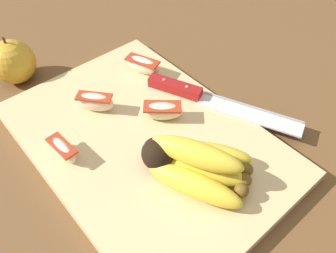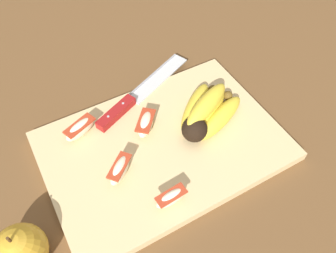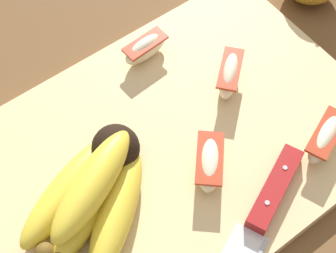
{
  "view_description": "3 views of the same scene",
  "coord_description": "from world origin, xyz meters",
  "px_view_note": "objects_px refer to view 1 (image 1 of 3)",
  "views": [
    {
      "loc": [
        0.3,
        -0.22,
        0.44
      ],
      "look_at": [
        0.03,
        0.02,
        0.04
      ],
      "focal_mm": 36.67,
      "sensor_mm": 36.0,
      "label": 1
    },
    {
      "loc": [
        -0.18,
        -0.36,
        0.57
      ],
      "look_at": [
        0.03,
        0.01,
        0.04
      ],
      "focal_mm": 36.63,
      "sensor_mm": 36.0,
      "label": 2
    },
    {
      "loc": [
        0.18,
        0.22,
        0.54
      ],
      "look_at": [
        0.01,
        -0.02,
        0.05
      ],
      "focal_mm": 58.05,
      "sensor_mm": 36.0,
      "label": 3
    }
  ],
  "objects_px": {
    "chefs_knife": "(200,96)",
    "apple_wedge_middle": "(143,65)",
    "banana_bunch": "(193,164)",
    "apple_wedge_far": "(95,102)",
    "apple_wedge_near": "(162,111)",
    "apple_wedge_extra": "(63,149)",
    "whole_apple": "(13,62)"
  },
  "relations": [
    {
      "from": "apple_wedge_far",
      "to": "apple_wedge_extra",
      "type": "height_order",
      "value": "apple_wedge_far"
    },
    {
      "from": "banana_bunch",
      "to": "whole_apple",
      "type": "xyz_separation_m",
      "value": [
        -0.4,
        -0.09,
        -0.0
      ]
    },
    {
      "from": "chefs_knife",
      "to": "whole_apple",
      "type": "height_order",
      "value": "whole_apple"
    },
    {
      "from": "banana_bunch",
      "to": "apple_wedge_near",
      "type": "relative_size",
      "value": 2.45
    },
    {
      "from": "apple_wedge_middle",
      "to": "apple_wedge_far",
      "type": "distance_m",
      "value": 0.13
    },
    {
      "from": "apple_wedge_extra",
      "to": "apple_wedge_middle",
      "type": "bearing_deg",
      "value": 110.91
    },
    {
      "from": "banana_bunch",
      "to": "apple_wedge_far",
      "type": "height_order",
      "value": "banana_bunch"
    },
    {
      "from": "apple_wedge_near",
      "to": "apple_wedge_middle",
      "type": "xyz_separation_m",
      "value": [
        -0.12,
        0.05,
        0.0
      ]
    },
    {
      "from": "apple_wedge_near",
      "to": "apple_wedge_middle",
      "type": "bearing_deg",
      "value": 156.5
    },
    {
      "from": "apple_wedge_middle",
      "to": "whole_apple",
      "type": "relative_size",
      "value": 0.77
    },
    {
      "from": "chefs_knife",
      "to": "whole_apple",
      "type": "distance_m",
      "value": 0.36
    },
    {
      "from": "apple_wedge_far",
      "to": "apple_wedge_middle",
      "type": "bearing_deg",
      "value": 103.16
    },
    {
      "from": "apple_wedge_middle",
      "to": "apple_wedge_extra",
      "type": "xyz_separation_m",
      "value": [
        0.08,
        -0.22,
        -0.0
      ]
    },
    {
      "from": "chefs_knife",
      "to": "whole_apple",
      "type": "xyz_separation_m",
      "value": [
        -0.29,
        -0.21,
        0.02
      ]
    },
    {
      "from": "apple_wedge_far",
      "to": "whole_apple",
      "type": "bearing_deg",
      "value": -163.09
    },
    {
      "from": "apple_wedge_far",
      "to": "apple_wedge_near",
      "type": "bearing_deg",
      "value": 39.38
    },
    {
      "from": "apple_wedge_near",
      "to": "apple_wedge_middle",
      "type": "relative_size",
      "value": 0.92
    },
    {
      "from": "apple_wedge_near",
      "to": "chefs_knife",
      "type": "bearing_deg",
      "value": 85.44
    },
    {
      "from": "apple_wedge_far",
      "to": "apple_wedge_extra",
      "type": "relative_size",
      "value": 1.05
    },
    {
      "from": "apple_wedge_middle",
      "to": "apple_wedge_extra",
      "type": "relative_size",
      "value": 1.21
    },
    {
      "from": "chefs_knife",
      "to": "apple_wedge_middle",
      "type": "xyz_separation_m",
      "value": [
        -0.12,
        -0.03,
        0.01
      ]
    },
    {
      "from": "chefs_knife",
      "to": "apple_wedge_near",
      "type": "xyz_separation_m",
      "value": [
        -0.01,
        -0.08,
        0.01
      ]
    },
    {
      "from": "apple_wedge_near",
      "to": "apple_wedge_extra",
      "type": "height_order",
      "value": "apple_wedge_near"
    },
    {
      "from": "apple_wedge_middle",
      "to": "whole_apple",
      "type": "height_order",
      "value": "whole_apple"
    },
    {
      "from": "apple_wedge_far",
      "to": "apple_wedge_extra",
      "type": "bearing_deg",
      "value": -59.72
    },
    {
      "from": "apple_wedge_extra",
      "to": "whole_apple",
      "type": "height_order",
      "value": "whole_apple"
    },
    {
      "from": "apple_wedge_near",
      "to": "apple_wedge_far",
      "type": "height_order",
      "value": "apple_wedge_far"
    },
    {
      "from": "chefs_knife",
      "to": "apple_wedge_extra",
      "type": "relative_size",
      "value": 4.41
    },
    {
      "from": "apple_wedge_extra",
      "to": "apple_wedge_near",
      "type": "bearing_deg",
      "value": 77.76
    },
    {
      "from": "banana_bunch",
      "to": "chefs_knife",
      "type": "height_order",
      "value": "banana_bunch"
    },
    {
      "from": "banana_bunch",
      "to": "apple_wedge_far",
      "type": "distance_m",
      "value": 0.21
    },
    {
      "from": "chefs_knife",
      "to": "apple_wedge_near",
      "type": "relative_size",
      "value": 3.94
    }
  ]
}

